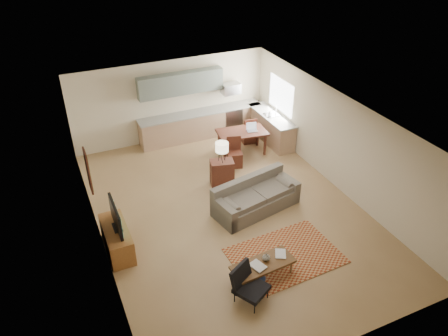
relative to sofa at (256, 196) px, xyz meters
name	(u,v)px	position (x,y,z in m)	size (l,w,h in m)	color
room	(229,167)	(-0.68, 0.22, 0.94)	(9.00, 9.00, 9.00)	olive
kitchen_counter_back	(201,124)	(0.22, 4.40, 0.05)	(4.26, 0.64, 0.92)	#9D795C
kitchen_counter_right	(271,127)	(2.25, 3.22, 0.05)	(0.64, 2.26, 0.92)	#9D795C
kitchen_range	(231,119)	(1.32, 4.40, 0.04)	(0.62, 0.62, 0.90)	#A5A8AD
kitchen_microwave	(231,88)	(1.32, 4.42, 1.14)	(0.62, 0.40, 0.35)	#A5A8AD
upper_cabinets	(181,83)	(-0.38, 4.55, 1.54)	(2.80, 0.34, 0.70)	slate
window_right	(281,95)	(2.55, 3.22, 1.14)	(0.02, 1.40, 1.05)	white
wall_art_left	(88,171)	(-3.89, 1.12, 1.14)	(0.06, 0.42, 1.10)	olive
triptych	(168,90)	(-0.78, 4.69, 1.34)	(1.70, 0.04, 0.50)	beige
rug	(285,256)	(-0.21, -1.85, -0.41)	(2.43, 1.68, 0.02)	maroon
sofa	(256,196)	(0.00, 0.00, 0.00)	(2.38, 1.04, 0.83)	#5F574C
coffee_table	(263,270)	(-1.01, -2.22, -0.20)	(1.39, 0.55, 0.42)	#482B12
book_a	(253,269)	(-1.28, -2.29, 0.02)	(0.34, 0.40, 0.03)	maroon
book_b	(275,254)	(-0.63, -2.07, 0.01)	(0.35, 0.38, 0.02)	navy
vase	(266,257)	(-0.90, -2.15, 0.09)	(0.19, 0.19, 0.18)	black
armchair	(252,286)	(-1.51, -2.67, -0.03)	(0.68, 0.68, 0.78)	black
tv_credenza	(117,239)	(-3.65, -0.07, -0.10)	(0.53, 1.38, 0.64)	brown
tv	(116,217)	(-3.59, -0.07, 0.54)	(0.11, 1.06, 0.64)	black
console_table	(222,173)	(-0.33, 1.45, -0.04)	(0.64, 0.43, 0.75)	#3D1A12
table_lamp	(222,152)	(-0.33, 1.45, 0.64)	(0.36, 0.36, 0.60)	beige
dining_table	(242,142)	(0.96, 2.81, -0.03)	(1.52, 0.87, 0.77)	#3D1A12
dining_chair_near	(235,152)	(0.43, 2.21, 0.04)	(0.44, 0.46, 0.91)	#3D1A12
dining_chair_far	(248,129)	(1.50, 3.41, 0.04)	(0.43, 0.45, 0.91)	#3D1A12
laptop	(252,127)	(1.27, 2.71, 0.48)	(0.32, 0.24, 0.24)	#A5A8AD
soap_bottle	(270,113)	(2.15, 3.17, 0.60)	(0.10, 0.10, 0.19)	beige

